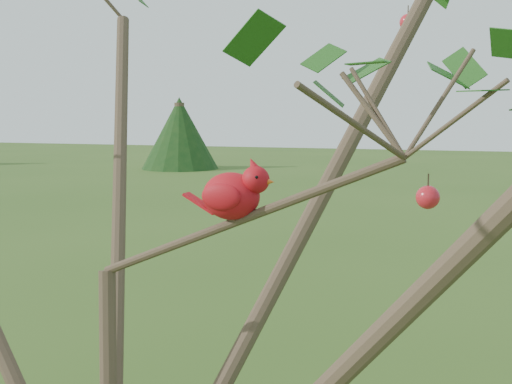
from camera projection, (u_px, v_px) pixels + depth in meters
The scene contains 3 objects.
crabapple_tree at pixel (103, 197), 1.16m from camera, with size 2.35×2.05×2.95m.
cardinal at pixel (234, 194), 1.18m from camera, with size 0.18×0.10×0.13m.
distant_trees at pixel (343, 131), 25.27m from camera, with size 44.71×11.37×3.42m.
Camera 1 is at (0.66, -1.02, 2.27)m, focal length 45.00 mm.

